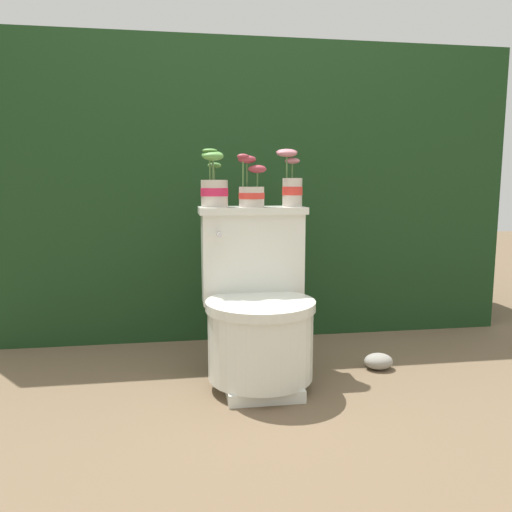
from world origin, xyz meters
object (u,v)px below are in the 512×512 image
Objects in this scene: potted_plant_left at (214,185)px; garden_stone at (378,361)px; potted_plant_midleft at (251,190)px; potted_plant_middle at (291,182)px; toilet at (257,310)px.

garden_stone is at bearing -10.13° from potted_plant_left.
potted_plant_middle is (0.18, 0.03, 0.03)m from potted_plant_midleft.
potted_plant_middle reaches higher than garden_stone.
potted_plant_middle is 1.94× the size of garden_stone.
toilet is at bearing -46.60° from potted_plant_left.
potted_plant_middle is (0.33, -0.00, 0.01)m from potted_plant_left.
garden_stone is (0.55, 0.04, -0.27)m from toilet.
potted_plant_midleft is 0.90× the size of potted_plant_middle.
garden_stone is at bearing 4.35° from toilet.
toilet is 0.51m from potted_plant_midleft.
potted_plant_midleft is 0.94m from garden_stone.
toilet reaches higher than garden_stone.
potted_plant_midleft is at bearing 91.68° from toilet.
potted_plant_middle is at bearing 9.78° from potted_plant_midleft.
toilet is 2.95× the size of potted_plant_left.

